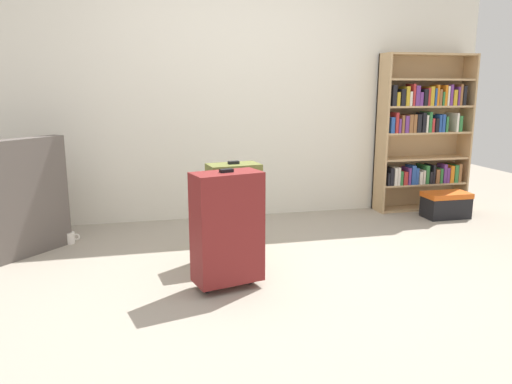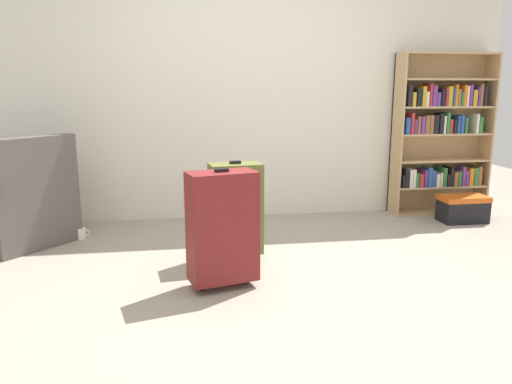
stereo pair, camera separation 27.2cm
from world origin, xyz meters
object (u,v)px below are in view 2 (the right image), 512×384
(mug, at_px, (81,234))
(suitcase_olive, at_px, (236,209))
(storage_box, at_px, (463,208))
(suitcase_dark_red, at_px, (222,227))
(armchair, at_px, (21,206))
(bookshelf, at_px, (440,134))

(mug, xyz_separation_m, suitcase_olive, (1.26, -0.68, 0.34))
(mug, distance_m, storage_box, 3.54)
(suitcase_olive, bearing_deg, suitcase_dark_red, -105.31)
(storage_box, bearing_deg, suitcase_olive, -162.68)
(armchair, height_order, storage_box, armchair)
(armchair, xyz_separation_m, mug, (0.45, 0.04, -0.27))
(bookshelf, relative_size, storage_box, 3.65)
(storage_box, xyz_separation_m, suitcase_olive, (-2.28, -0.71, 0.25))
(bookshelf, distance_m, storage_box, 0.79)
(suitcase_dark_red, distance_m, suitcase_olive, 0.54)
(armchair, distance_m, suitcase_olive, 1.83)
(mug, height_order, suitcase_dark_red, suitcase_dark_red)
(armchair, bearing_deg, mug, 5.65)
(suitcase_dark_red, bearing_deg, bookshelf, 34.77)
(armchair, distance_m, storage_box, 3.99)
(bookshelf, relative_size, suitcase_olive, 2.15)
(mug, bearing_deg, bookshelf, 7.03)
(suitcase_olive, bearing_deg, storage_box, 17.32)
(storage_box, distance_m, suitcase_olive, 2.40)
(storage_box, bearing_deg, bookshelf, 99.81)
(suitcase_olive, bearing_deg, mug, 151.50)
(bookshelf, relative_size, mug, 13.40)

